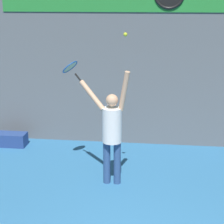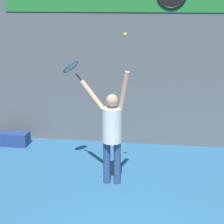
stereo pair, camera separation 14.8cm
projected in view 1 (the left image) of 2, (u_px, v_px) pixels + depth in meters
name	position (u px, v px, depth m)	size (l,w,h in m)	color
back_wall	(153.00, 34.00, 8.75)	(18.00, 0.10, 5.00)	slate
tennis_player	(112.00, 129.00, 7.15)	(0.99, 0.59, 2.09)	#2D4C7F
tennis_racket	(71.00, 68.00, 7.39)	(0.42, 0.40, 0.38)	black
tennis_ball	(125.00, 34.00, 6.57)	(0.07, 0.07, 0.07)	#CCDB2D
equipment_bag	(8.00, 139.00, 9.25)	(0.84, 0.36, 0.30)	navy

